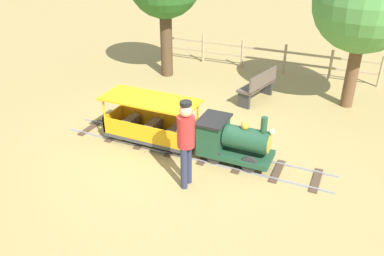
% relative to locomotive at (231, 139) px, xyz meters
% --- Properties ---
extents(ground_plane, '(60.00, 60.00, 0.00)m').
position_rel_locomotive_xyz_m(ground_plane, '(0.00, -1.24, -0.48)').
color(ground_plane, '#A38C51').
extents(track, '(0.78, 5.70, 0.04)m').
position_rel_locomotive_xyz_m(track, '(0.00, -0.85, -0.47)').
color(track, gray).
rests_on(track, ground_plane).
extents(locomotive, '(0.74, 1.45, 1.03)m').
position_rel_locomotive_xyz_m(locomotive, '(0.00, 0.00, 0.00)').
color(locomotive, '#1E472D').
rests_on(locomotive, ground_plane).
extents(passenger_car, '(0.84, 2.00, 0.97)m').
position_rel_locomotive_xyz_m(passenger_car, '(0.00, -1.75, -0.06)').
color(passenger_car, '#3F3F3F').
rests_on(passenger_car, ground_plane).
extents(conductor_person, '(0.30, 0.30, 1.62)m').
position_rel_locomotive_xyz_m(conductor_person, '(1.07, -0.45, 0.47)').
color(conductor_person, '#282D47').
rests_on(conductor_person, ground_plane).
extents(park_bench, '(1.36, 0.71, 0.82)m').
position_rel_locomotive_xyz_m(park_bench, '(-3.03, -0.33, -0.07)').
color(park_bench, brown).
rests_on(park_bench, ground_plane).
extents(oak_tree_distant, '(2.38, 2.38, 3.78)m').
position_rel_locomotive_xyz_m(oak_tree_distant, '(-3.68, 1.81, 2.09)').
color(oak_tree_distant, brown).
rests_on(oak_tree_distant, ground_plane).
extents(fence_section, '(0.08, 6.78, 0.90)m').
position_rel_locomotive_xyz_m(fence_section, '(-5.39, -0.85, 0.00)').
color(fence_section, tan).
rests_on(fence_section, ground_plane).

